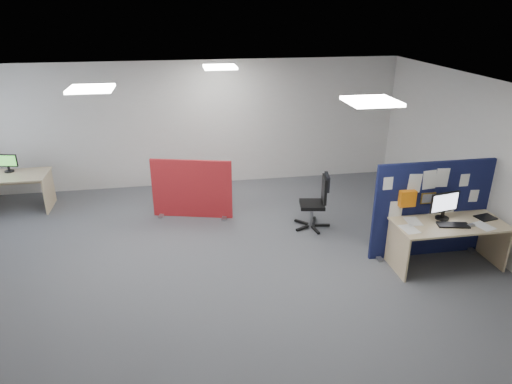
{
  "coord_description": "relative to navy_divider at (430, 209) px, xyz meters",
  "views": [
    {
      "loc": [
        -0.33,
        -6.21,
        3.78
      ],
      "look_at": [
        0.81,
        0.37,
        1.0
      ],
      "focal_mm": 32.0,
      "sensor_mm": 36.0,
      "label": 1
    }
  ],
  "objects": [
    {
      "name": "desk_papers",
      "position": [
        -0.14,
        -0.42,
        -0.06
      ],
      "size": [
        1.38,
        0.66,
        0.0
      ],
      "color": "white",
      "rests_on": "main_desk"
    },
    {
      "name": "main_desk",
      "position": [
        0.12,
        -0.36,
        -0.24
      ],
      "size": [
        1.67,
        0.74,
        0.73
      ],
      "color": "#DAB98C",
      "rests_on": "floor"
    },
    {
      "name": "monitor_main",
      "position": [
        0.08,
        -0.23,
        0.18
      ],
      "size": [
        0.49,
        0.2,
        0.43
      ],
      "rotation": [
        0.0,
        0.0,
        0.18
      ],
      "color": "black",
      "rests_on": "main_desk"
    },
    {
      "name": "office_chair",
      "position": [
        -1.44,
        1.21,
        -0.22
      ],
      "size": [
        0.66,
        0.66,
        1.0
      ],
      "rotation": [
        0.0,
        0.0,
        -0.18
      ],
      "color": "black",
      "rests_on": "floor"
    },
    {
      "name": "wall_right",
      "position": [
        1.04,
        0.29,
        0.56
      ],
      "size": [
        0.02,
        7.0,
        2.7
      ],
      "primitive_type": "cube",
      "color": "silver",
      "rests_on": "floor"
    },
    {
      "name": "navy_divider",
      "position": [
        0.0,
        0.0,
        0.0
      ],
      "size": [
        1.91,
        0.3,
        1.58
      ],
      "color": "#0F1539",
      "rests_on": "floor"
    },
    {
      "name": "keyboard",
      "position": [
        0.11,
        -0.48,
        -0.05
      ],
      "size": [
        0.48,
        0.28,
        0.02
      ],
      "primitive_type": "cube",
      "rotation": [
        0.0,
        0.0,
        -0.23
      ],
      "color": "black",
      "rests_on": "main_desk"
    },
    {
      "name": "mouse",
      "position": [
        0.36,
        -0.53,
        -0.05
      ],
      "size": [
        0.11,
        0.07,
        0.03
      ],
      "primitive_type": "cube",
      "rotation": [
        0.0,
        0.0,
        0.1
      ],
      "color": "gray",
      "rests_on": "main_desk"
    },
    {
      "name": "ceiling",
      "position": [
        -3.46,
        0.29,
        1.91
      ],
      "size": [
        9.0,
        7.0,
        0.02
      ],
      "primitive_type": "cube",
      "color": "white",
      "rests_on": "wall_back"
    },
    {
      "name": "red_divider",
      "position": [
        -3.63,
        2.04,
        -0.24
      ],
      "size": [
        1.47,
        0.43,
        1.13
      ],
      "rotation": [
        0.0,
        0.0,
        -0.26
      ],
      "color": "maroon",
      "rests_on": "floor"
    },
    {
      "name": "wall_back",
      "position": [
        -3.46,
        3.79,
        0.56
      ],
      "size": [
        9.0,
        0.02,
        2.7
      ],
      "primitive_type": "cube",
      "color": "silver",
      "rests_on": "floor"
    },
    {
      "name": "monitor_second",
      "position": [
        -7.1,
        3.14,
        0.13
      ],
      "size": [
        0.39,
        0.18,
        0.36
      ],
      "rotation": [
        0.0,
        0.0,
        -0.22
      ],
      "color": "black",
      "rests_on": "second_desk"
    },
    {
      "name": "paper_tray",
      "position": [
        0.75,
        -0.32,
        -0.06
      ],
      "size": [
        0.32,
        0.27,
        0.01
      ],
      "primitive_type": "cube",
      "rotation": [
        0.0,
        0.0,
        0.18
      ],
      "color": "black",
      "rests_on": "main_desk"
    },
    {
      "name": "second_desk",
      "position": [
        -7.14,
        2.98,
        -0.24
      ],
      "size": [
        1.56,
        0.78,
        0.73
      ],
      "color": "#DAB98C",
      "rests_on": "floor"
    },
    {
      "name": "wall_front",
      "position": [
        -3.46,
        -3.21,
        0.56
      ],
      "size": [
        9.0,
        0.02,
        2.7
      ],
      "primitive_type": "cube",
      "color": "silver",
      "rests_on": "floor"
    },
    {
      "name": "floor",
      "position": [
        -3.46,
        0.29,
        -0.79
      ],
      "size": [
        9.0,
        9.0,
        0.0
      ],
      "primitive_type": "plane",
      "color": "#4F5257",
      "rests_on": "ground"
    },
    {
      "name": "ceiling_lights",
      "position": [
        -3.13,
        0.96,
        1.88
      ],
      "size": [
        4.1,
        4.1,
        0.04
      ],
      "color": "white",
      "rests_on": "ceiling"
    }
  ]
}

